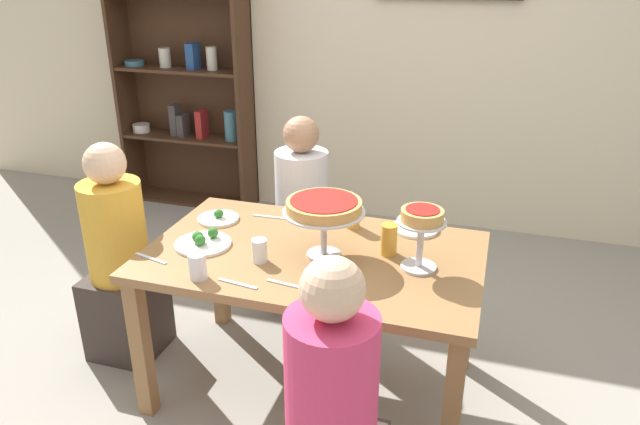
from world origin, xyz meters
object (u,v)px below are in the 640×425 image
personal_pizza_stand (422,224)px  beer_glass_amber_tall (328,286)px  salad_plate_far_diner (203,242)px  cutlery_fork_far (238,284)px  salad_plate_spare (218,218)px  cutlery_spare_fork (270,217)px  bookshelf (184,67)px  diner_head_west (121,268)px  salad_plate_near_diner (417,226)px  deep_dish_pizza_stand (324,209)px  cutlery_knife_far (151,258)px  water_glass_clear_far (259,251)px  dining_table (313,271)px  water_glass_clear_near (198,266)px  cutlery_fork_near (287,284)px  beer_glass_amber_spare (389,239)px  diner_far_left (302,228)px  beer_glass_amber_short (353,212)px  cutlery_knife_near (313,224)px

personal_pizza_stand → beer_glass_amber_tall: size_ratio=1.97×
salad_plate_far_diner → cutlery_fork_far: (0.29, -0.27, -0.01)m
salad_plate_spare → cutlery_spare_fork: bearing=24.6°
bookshelf → diner_head_west: (0.70, -2.02, -0.64)m
personal_pizza_stand → salad_plate_near_diner: personal_pizza_stand is taller
deep_dish_pizza_stand → cutlery_knife_far: 0.78m
diner_head_west → water_glass_clear_far: 0.90m
dining_table → water_glass_clear_near: size_ratio=13.62×
diner_head_west → cutlery_fork_near: diner_head_west is taller
salad_plate_far_diner → water_glass_clear_near: bearing=-66.0°
salad_plate_far_diner → cutlery_knife_far: (-0.15, -0.19, -0.01)m
water_glass_clear_far → cutlery_fork_near: bearing=-40.2°
salad_plate_spare → water_glass_clear_far: bearing=-43.1°
beer_glass_amber_tall → salad_plate_spare: bearing=142.4°
personal_pizza_stand → water_glass_clear_far: (-0.66, -0.14, -0.15)m
diner_head_west → beer_glass_amber_spare: size_ratio=8.21×
salad_plate_near_diner → cutlery_fork_far: bearing=-129.7°
diner_far_left → water_glass_clear_near: size_ratio=10.63×
cutlery_fork_near → beer_glass_amber_short: bearing=86.5°
beer_glass_amber_spare → cutlery_knife_far: beer_glass_amber_spare is taller
beer_glass_amber_spare → cutlery_knife_far: 1.04m
cutlery_knife_far → beer_glass_amber_spare: bearing=34.4°
diner_head_west → beer_glass_amber_tall: 1.30m
diner_far_left → beer_glass_amber_short: diner_far_left is taller
salad_plate_far_diner → cutlery_fork_near: (0.49, -0.22, -0.01)m
cutlery_spare_fork → beer_glass_amber_spare: bearing=159.5°
bookshelf → water_glass_clear_near: 2.75m
bookshelf → salad_plate_near_diner: bookshelf is taller
cutlery_fork_far → cutlery_knife_near: bearing=88.3°
diner_head_west → cutlery_spare_fork: diner_head_west is taller
bookshelf → salad_plate_far_diner: size_ratio=8.64×
diner_far_left → salad_plate_far_diner: (-0.19, -0.82, 0.26)m
diner_head_west → cutlery_fork_near: 1.09m
personal_pizza_stand → water_glass_clear_near: personal_pizza_stand is taller
diner_far_left → water_glass_clear_near: (-0.07, -1.09, 0.30)m
diner_head_west → beer_glass_amber_tall: diner_head_west is taller
deep_dish_pizza_stand → beer_glass_amber_short: bearing=82.1°
beer_glass_amber_spare → deep_dish_pizza_stand: bearing=-159.4°
diner_far_left → cutlery_knife_far: 1.09m
diner_head_west → cutlery_spare_fork: (0.70, 0.30, 0.25)m
diner_far_left → salad_plate_far_diner: diner_far_left is taller
diner_head_west → cutlery_fork_far: diner_head_west is taller
water_glass_clear_near → beer_glass_amber_spare: bearing=32.3°
beer_glass_amber_spare → water_glass_clear_near: 0.82m
cutlery_knife_near → cutlery_fork_far: 0.65m
cutlery_knife_far → dining_table: bearing=36.9°
personal_pizza_stand → water_glass_clear_near: bearing=-157.4°
cutlery_fork_near → beer_glass_amber_spare: bearing=56.0°
salad_plate_spare → cutlery_fork_near: salad_plate_spare is taller
cutlery_fork_near → cutlery_knife_far: (-0.64, 0.03, 0.00)m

